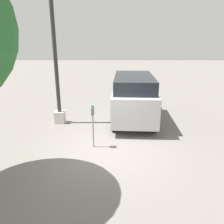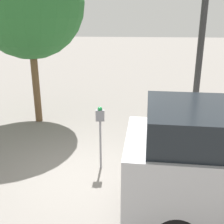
{
  "view_description": "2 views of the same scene",
  "coord_description": "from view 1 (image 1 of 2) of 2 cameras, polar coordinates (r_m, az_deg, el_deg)",
  "views": [
    {
      "loc": [
        -6.72,
        -0.32,
        3.64
      ],
      "look_at": [
        0.53,
        -0.27,
        1.31
      ],
      "focal_mm": 35.0,
      "sensor_mm": 36.0,
      "label": 1
    },
    {
      "loc": [
        1.19,
        -5.58,
        3.59
      ],
      "look_at": [
        0.68,
        0.78,
        1.33
      ],
      "focal_mm": 45.0,
      "sensor_mm": 36.0,
      "label": 2
    }
  ],
  "objects": [
    {
      "name": "ground_plane",
      "position": [
        7.65,
        -2.06,
        -10.58
      ],
      "size": [
        80.0,
        80.0,
        0.0
      ],
      "primitive_type": "plane",
      "color": "slate"
    },
    {
      "name": "parking_meter_near",
      "position": [
        7.61,
        -5.04,
        -1.2
      ],
      "size": [
        0.21,
        0.13,
        1.59
      ],
      "rotation": [
        0.0,
        0.0,
        0.09
      ],
      "color": "gray",
      "rests_on": "ground"
    },
    {
      "name": "parked_van",
      "position": [
        10.39,
        5.58,
        4.06
      ],
      "size": [
        4.65,
        2.1,
        2.17
      ],
      "rotation": [
        0.0,
        0.0,
        -0.05
      ],
      "color": "#B2B2B7",
      "rests_on": "ground"
    },
    {
      "name": "lamp_post",
      "position": [
        10.06,
        -14.32,
        10.27
      ],
      "size": [
        0.44,
        0.44,
        6.75
      ],
      "color": "beige",
      "rests_on": "ground"
    }
  ]
}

